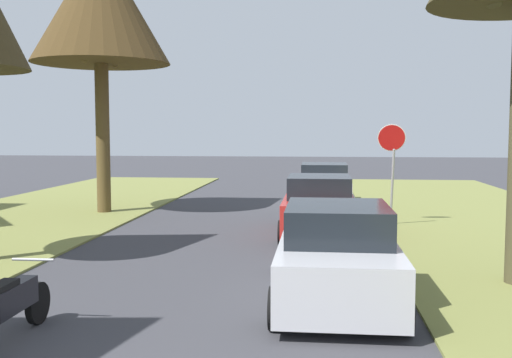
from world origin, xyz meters
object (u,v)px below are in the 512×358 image
object	(u,v)px
stop_sign_far	(392,152)
parked_motorcycle	(11,306)
street_tree_left_mid_b	(100,4)
parked_sedan_silver	(337,255)
parked_sedan_white	(324,187)
parked_sedan_red	(319,207)

from	to	relation	value
stop_sign_far	parked_motorcycle	world-z (taller)	stop_sign_far
street_tree_left_mid_b	parked_sedan_silver	xyz separation A→B (m)	(7.43, -9.41, -6.14)
parked_motorcycle	parked_sedan_white	bearing A→B (deg)	73.93
parked_sedan_silver	parked_sedan_red	xyz separation A→B (m)	(-0.28, 6.10, 0.00)
stop_sign_far	parked_sedan_red	xyz separation A→B (m)	(-2.08, -1.68, -1.42)
street_tree_left_mid_b	parked_sedan_red	size ratio (longest dim) A/B	2.00
parked_sedan_silver	parked_sedan_white	bearing A→B (deg)	90.48
street_tree_left_mid_b	parked_sedan_red	distance (m)	9.99
stop_sign_far	parked_motorcycle	distance (m)	12.00
stop_sign_far	parked_sedan_red	bearing A→B (deg)	-141.04
parked_sedan_silver	parked_motorcycle	distance (m)	4.93
street_tree_left_mid_b	stop_sign_far	bearing A→B (deg)	-10.03
stop_sign_far	parked_sedan_white	size ratio (longest dim) A/B	0.66
street_tree_left_mid_b	parked_motorcycle	size ratio (longest dim) A/B	4.31
stop_sign_far	street_tree_left_mid_b	xyz separation A→B (m)	(-9.23, 1.63, 4.72)
stop_sign_far	parked_sedan_red	world-z (taller)	stop_sign_far
stop_sign_far	parked_motorcycle	xyz separation A→B (m)	(-6.06, -10.22, -1.66)
parked_sedan_white	street_tree_left_mid_b	bearing A→B (deg)	-160.41
parked_sedan_red	parked_motorcycle	bearing A→B (deg)	-115.01
street_tree_left_mid_b	parked_sedan_white	size ratio (longest dim) A/B	2.00
parked_sedan_silver	parked_motorcycle	world-z (taller)	parked_sedan_silver
parked_sedan_white	parked_sedan_red	bearing A→B (deg)	-91.76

